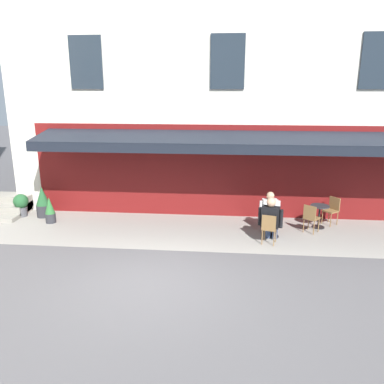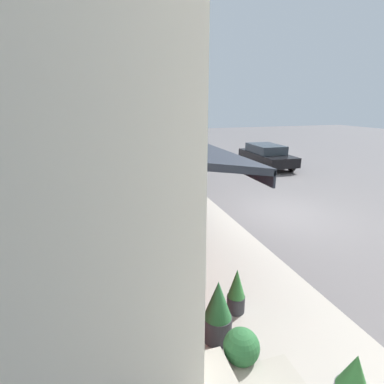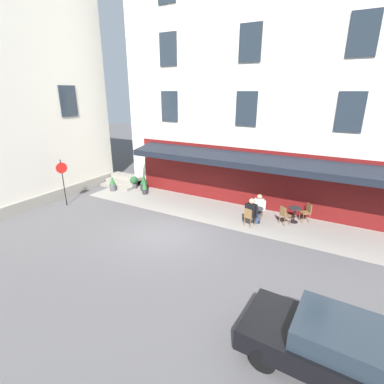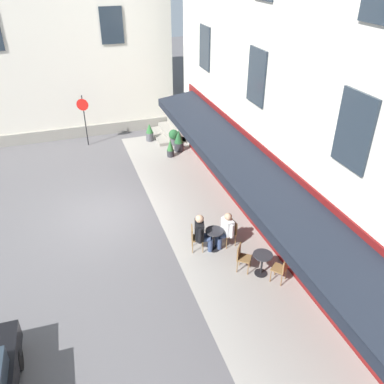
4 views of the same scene
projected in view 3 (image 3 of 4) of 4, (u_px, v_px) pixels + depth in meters
name	position (u px, v px, depth m)	size (l,w,h in m)	color
ground_plane	(166.00, 233.00, 13.11)	(70.00, 70.00, 0.00)	#565456
sidewalk_cafe_terrace	(260.00, 221.00, 14.38)	(20.50, 3.20, 0.01)	gray
cafe_building_facade	(315.00, 64.00, 16.55)	(20.00, 10.70, 15.00)	silver
back_alley_steps	(124.00, 181.00, 19.88)	(2.40, 1.75, 0.60)	gray
cafe_table_near_entrance	(257.00, 213.00, 14.03)	(0.60, 0.60, 0.75)	black
cafe_chair_wicker_back_row	(249.00, 216.00, 13.59)	(0.49, 0.49, 0.91)	olive
cafe_chair_wicker_kerbside	(259.00, 207.00, 14.56)	(0.44, 0.44, 0.91)	olive
cafe_table_mid_terrace	(295.00, 213.00, 14.05)	(0.60, 0.60, 0.75)	black
cafe_chair_wicker_corner_right	(284.00, 214.00, 13.80)	(0.56, 0.56, 0.91)	olive
cafe_chair_wicker_under_awning	(307.00, 211.00, 14.12)	(0.56, 0.56, 0.91)	olive
seated_patron_in_white	(259.00, 206.00, 14.32)	(0.65, 0.56, 1.29)	navy
seated_companion_in_black	(252.00, 211.00, 13.67)	(0.69, 0.66, 1.37)	navy
no_parking_sign	(62.00, 174.00, 15.73)	(0.23, 0.55, 2.60)	black
potted_plant_under_sign	(134.00, 182.00, 18.99)	(0.51, 0.51, 0.80)	#4C4C51
potted_plant_by_steps	(113.00, 184.00, 18.54)	(0.39, 0.39, 0.94)	#4C4C51
potted_plant_entrance_right	(145.00, 187.00, 17.94)	(0.34, 0.34, 0.89)	#2D2D33
potted_plant_entrance_left	(144.00, 182.00, 18.63)	(0.48, 0.48, 1.09)	#2D2D33
parked_car_black	(343.00, 349.00, 6.38)	(4.36, 1.94, 1.33)	black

